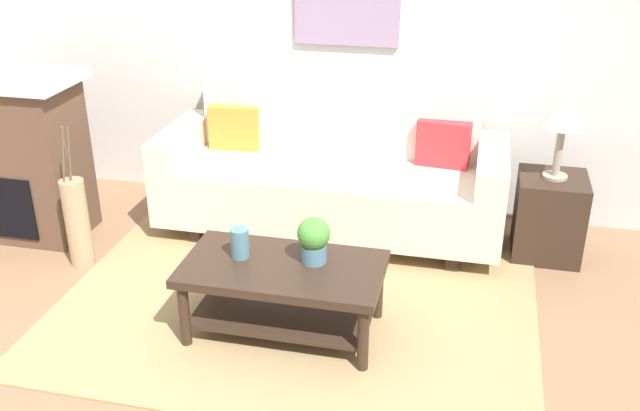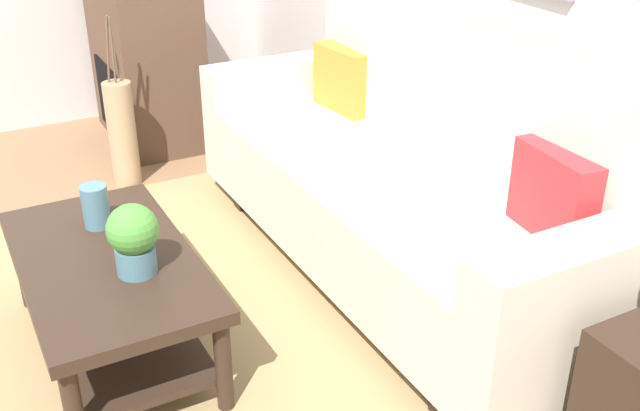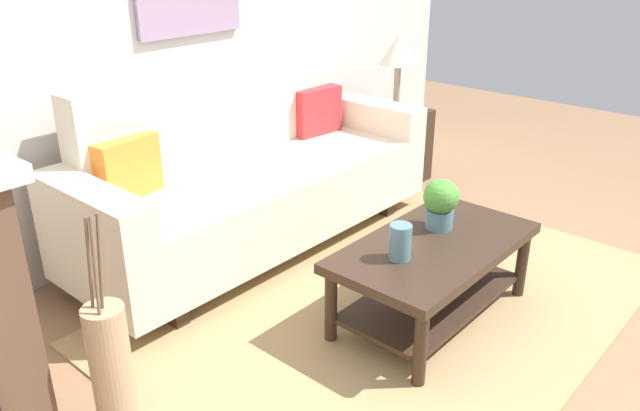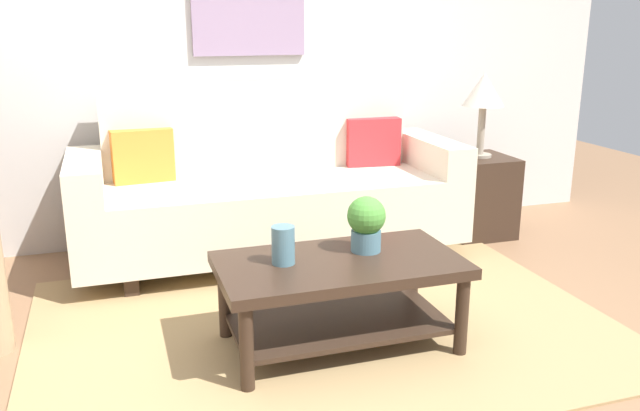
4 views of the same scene
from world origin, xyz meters
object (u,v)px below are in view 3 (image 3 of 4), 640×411
(tabletop_vase, at_px, (400,242))
(floor_vase, at_px, (113,376))
(throw_pillow_orange, at_px, (128,168))
(coffee_table, at_px, (434,263))
(couch, at_px, (251,179))
(side_table, at_px, (394,145))
(throw_pillow_crimson, at_px, (317,111))
(table_lamp, at_px, (399,53))
(potted_plant_tabletop, at_px, (441,202))

(tabletop_vase, xyz_separation_m, floor_vase, (-1.26, 0.41, -0.22))
(throw_pillow_orange, relative_size, coffee_table, 0.33)
(couch, distance_m, side_table, 1.50)
(throw_pillow_crimson, relative_size, coffee_table, 0.33)
(throw_pillow_crimson, xyz_separation_m, side_table, (0.74, -0.15, -0.40))
(throw_pillow_orange, bearing_deg, couch, -9.43)
(tabletop_vase, distance_m, side_table, 2.15)
(table_lamp, bearing_deg, couch, 179.13)
(couch, bearing_deg, floor_vase, -150.61)
(tabletop_vase, bearing_deg, table_lamp, 35.60)
(throw_pillow_crimson, bearing_deg, throw_pillow_orange, 180.00)
(coffee_table, height_order, tabletop_vase, tabletop_vase)
(potted_plant_tabletop, bearing_deg, couch, 97.56)
(throw_pillow_orange, xyz_separation_m, side_table, (2.24, -0.15, -0.40))
(throw_pillow_crimson, bearing_deg, table_lamp, -11.31)
(couch, height_order, potted_plant_tabletop, couch)
(throw_pillow_crimson, bearing_deg, tabletop_vase, -125.67)
(throw_pillow_orange, height_order, throw_pillow_crimson, same)
(side_table, bearing_deg, tabletop_vase, -144.40)
(throw_pillow_orange, xyz_separation_m, coffee_table, (0.76, -1.42, -0.37))
(table_lamp, bearing_deg, potted_plant_tabletop, -137.81)
(throw_pillow_crimson, bearing_deg, potted_plant_tabletop, -113.56)
(throw_pillow_orange, bearing_deg, tabletop_vase, -70.06)
(throw_pillow_orange, xyz_separation_m, potted_plant_tabletop, (0.91, -1.35, -0.11))
(couch, relative_size, tabletop_vase, 13.82)
(potted_plant_tabletop, bearing_deg, throw_pillow_crimson, 66.44)
(throw_pillow_orange, height_order, coffee_table, throw_pillow_orange)
(potted_plant_tabletop, distance_m, floor_vase, 1.73)
(couch, relative_size, side_table, 4.24)
(couch, height_order, floor_vase, couch)
(side_table, relative_size, floor_vase, 0.94)
(side_table, bearing_deg, coffee_table, -139.18)
(side_table, bearing_deg, throw_pillow_orange, 176.23)
(throw_pillow_crimson, bearing_deg, floor_vase, -156.67)
(potted_plant_tabletop, height_order, table_lamp, table_lamp)
(throw_pillow_crimson, bearing_deg, coffee_table, -117.50)
(tabletop_vase, relative_size, table_lamp, 0.30)
(throw_pillow_crimson, xyz_separation_m, tabletop_vase, (-1.00, -1.39, -0.16))
(floor_vase, bearing_deg, side_table, 15.43)
(potted_plant_tabletop, height_order, floor_vase, potted_plant_tabletop)
(throw_pillow_orange, bearing_deg, coffee_table, -61.93)
(table_lamp, bearing_deg, floor_vase, -164.57)
(potted_plant_tabletop, distance_m, table_lamp, 1.84)
(throw_pillow_crimson, distance_m, tabletop_vase, 1.72)
(tabletop_vase, bearing_deg, coffee_table, -7.87)
(coffee_table, distance_m, potted_plant_tabletop, 0.31)
(side_table, height_order, table_lamp, table_lamp)
(couch, height_order, throw_pillow_orange, couch)
(couch, height_order, table_lamp, table_lamp)
(couch, distance_m, coffee_table, 1.30)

